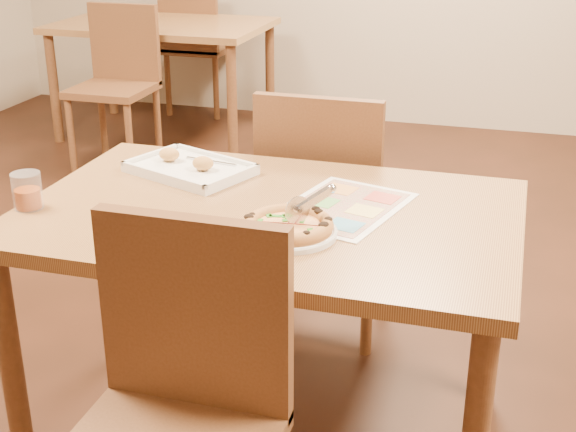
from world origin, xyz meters
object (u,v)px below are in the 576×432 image
(bg_table, at_px, (163,36))
(plate, at_px, (288,232))
(chair_near, at_px, (180,384))
(bg_chair_far, at_px, (194,34))
(dining_table, at_px, (269,239))
(chair_far, at_px, (324,188))
(bg_chair_near, at_px, (119,66))
(menu, at_px, (342,207))
(appetizer_tray, at_px, (190,168))
(glass_tumbler, at_px, (27,193))
(pizza, at_px, (288,225))
(pizza_cutter, at_px, (310,202))

(bg_table, bearing_deg, plate, -60.08)
(chair_near, height_order, bg_chair_far, same)
(dining_table, height_order, chair_far, chair_far)
(bg_table, height_order, bg_chair_near, bg_chair_near)
(bg_table, relative_size, menu, 3.36)
(chair_near, height_order, bg_chair_near, same)
(bg_table, xyz_separation_m, appetizer_tray, (1.29, -2.59, 0.10))
(bg_chair_near, bearing_deg, glass_tumbler, -67.35)
(chair_near, distance_m, bg_table, 3.76)
(plate, distance_m, menu, 0.23)
(appetizer_tray, distance_m, glass_tumbler, 0.48)
(bg_chair_near, xyz_separation_m, plate, (1.70, -2.35, 0.16))
(dining_table, relative_size, bg_chair_near, 2.77)
(pizza, relative_size, glass_tumbler, 2.29)
(glass_tumbler, bearing_deg, pizza_cutter, 4.71)
(pizza_cutter, distance_m, appetizer_tray, 0.56)
(chair_near, bearing_deg, menu, 74.65)
(bg_chair_far, height_order, pizza_cutter, bg_chair_far)
(chair_far, bearing_deg, glass_tumbler, 51.65)
(bg_table, xyz_separation_m, menu, (1.78, -2.73, 0.09))
(chair_far, bearing_deg, plate, 97.30)
(chair_near, relative_size, bg_table, 0.36)
(chair_near, bearing_deg, glass_tumbler, 144.82)
(appetizer_tray, bearing_deg, bg_chair_far, 112.58)
(appetizer_tray, relative_size, menu, 1.05)
(chair_near, bearing_deg, pizza, 78.19)
(chair_far, height_order, pizza_cutter, chair_far)
(chair_far, xyz_separation_m, bg_table, (-1.60, 2.20, 0.07))
(bg_chair_far, bearing_deg, menu, 118.86)
(bg_chair_far, height_order, plate, bg_chair_far)
(plate, distance_m, pizza_cutter, 0.09)
(bg_chair_far, height_order, appetizer_tray, bg_chair_far)
(chair_near, relative_size, bg_chair_far, 1.00)
(chair_near, relative_size, chair_far, 1.00)
(bg_table, relative_size, bg_chair_far, 2.77)
(pizza, bearing_deg, dining_table, 123.74)
(pizza, xyz_separation_m, glass_tumbler, (-0.71, -0.03, 0.02))
(chair_near, height_order, glass_tumbler, chair_near)
(dining_table, relative_size, plate, 5.38)
(chair_far, relative_size, pizza_cutter, 4.35)
(appetizer_tray, bearing_deg, bg_table, 116.40)
(bg_chair_near, bearing_deg, pizza, -54.09)
(dining_table, distance_m, bg_chair_near, 2.72)
(glass_tumbler, bearing_deg, chair_far, 51.65)
(bg_chair_far, distance_m, appetizer_tray, 3.35)
(bg_table, xyz_separation_m, glass_tumbler, (0.99, -2.97, 0.13))
(bg_table, xyz_separation_m, bg_chair_far, (0.00, 0.50, -0.07))
(dining_table, xyz_separation_m, glass_tumbler, (-0.61, -0.17, 0.13))
(dining_table, xyz_separation_m, bg_table, (-1.60, 2.80, 0.00))
(bg_chair_near, bearing_deg, appetizer_tray, -57.11)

